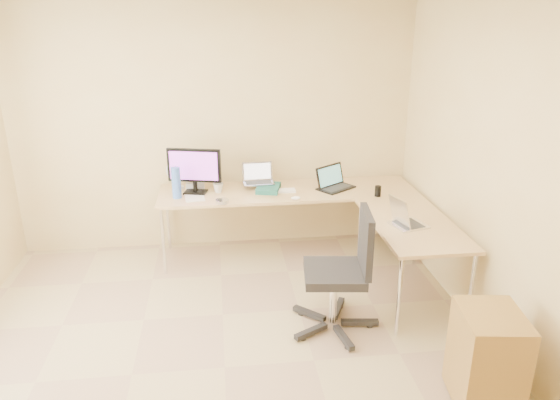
{
  "coord_description": "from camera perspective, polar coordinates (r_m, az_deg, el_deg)",
  "views": [
    {
      "loc": [
        0.01,
        -3.25,
        2.5
      ],
      "look_at": [
        0.55,
        1.1,
        0.9
      ],
      "focal_mm": 33.65,
      "sensor_mm": 36.0,
      "label": 1
    }
  ],
  "objects": [
    {
      "name": "floor",
      "position": [
        4.1,
        -6.03,
        -17.65
      ],
      "size": [
        4.5,
        4.5,
        0.0
      ],
      "primitive_type": "plane",
      "color": "#9E8062",
      "rests_on": "ground"
    },
    {
      "name": "wall_back",
      "position": [
        5.63,
        -7.07,
        7.6
      ],
      "size": [
        4.5,
        0.0,
        4.5
      ],
      "primitive_type": "plane",
      "rotation": [
        1.57,
        0.0,
        0.0
      ],
      "color": "#D9C488",
      "rests_on": "ground"
    },
    {
      "name": "wall_right",
      "position": [
        4.04,
        24.44,
        0.93
      ],
      "size": [
        0.0,
        4.5,
        4.5
      ],
      "primitive_type": "plane",
      "rotation": [
        1.57,
        0.0,
        -1.57
      ],
      "color": "#D9C488",
      "rests_on": "ground"
    },
    {
      "name": "desk_main",
      "position": [
        5.57,
        0.84,
        -2.46
      ],
      "size": [
        2.65,
        0.7,
        0.73
      ],
      "primitive_type": "cube",
      "color": "tan",
      "rests_on": "ground"
    },
    {
      "name": "desk_return",
      "position": [
        4.92,
        13.86,
        -6.29
      ],
      "size": [
        0.7,
        1.3,
        0.73
      ],
      "primitive_type": "cube",
      "color": "tan",
      "rests_on": "ground"
    },
    {
      "name": "monitor",
      "position": [
        5.36,
        -9.29,
        3.14
      ],
      "size": [
        0.57,
        0.3,
        0.47
      ],
      "primitive_type": "cube",
      "rotation": [
        0.0,
        0.0,
        -0.24
      ],
      "color": "black",
      "rests_on": "desk_main"
    },
    {
      "name": "book_stack",
      "position": [
        5.43,
        -1.27,
        1.3
      ],
      "size": [
        0.29,
        0.35,
        0.05
      ],
      "primitive_type": "cube",
      "rotation": [
        0.0,
        0.0,
        -0.25
      ],
      "color": "#195449",
      "rests_on": "desk_main"
    },
    {
      "name": "laptop_center",
      "position": [
        5.47,
        -2.37,
        2.86
      ],
      "size": [
        0.33,
        0.26,
        0.21
      ],
      "primitive_type": "cube",
      "rotation": [
        0.0,
        0.0,
        0.05
      ],
      "color": "#9393AC",
      "rests_on": "desk_main"
    },
    {
      "name": "laptop_black",
      "position": [
        5.48,
        6.13,
        2.41
      ],
      "size": [
        0.47,
        0.45,
        0.24
      ],
      "primitive_type": "cube",
      "rotation": [
        0.0,
        0.0,
        0.62
      ],
      "color": "black",
      "rests_on": "desk_main"
    },
    {
      "name": "keyboard",
      "position": [
        5.39,
        -0.49,
        0.99
      ],
      "size": [
        0.41,
        0.12,
        0.02
      ],
      "primitive_type": "cube",
      "rotation": [
        0.0,
        0.0,
        0.0
      ],
      "color": "white",
      "rests_on": "desk_main"
    },
    {
      "name": "mouse",
      "position": [
        5.17,
        1.73,
        0.21
      ],
      "size": [
        0.1,
        0.07,
        0.03
      ],
      "primitive_type": "ellipsoid",
      "rotation": [
        0.0,
        0.0,
        -0.12
      ],
      "color": "white",
      "rests_on": "desk_main"
    },
    {
      "name": "mug",
      "position": [
        5.4,
        -6.72,
        1.33
      ],
      "size": [
        0.11,
        0.11,
        0.1
      ],
      "primitive_type": "imported",
      "rotation": [
        0.0,
        0.0,
        0.01
      ],
      "color": "silver",
      "rests_on": "desk_main"
    },
    {
      "name": "cd_stack",
      "position": [
        5.11,
        -6.29,
        -0.13
      ],
      "size": [
        0.15,
        0.15,
        0.03
      ],
      "primitive_type": "cylinder",
      "rotation": [
        0.0,
        0.0,
        -0.14
      ],
      "color": "silver",
      "rests_on": "desk_main"
    },
    {
      "name": "water_bottle",
      "position": [
        5.27,
        -11.21,
        1.86
      ],
      "size": [
        0.11,
        0.11,
        0.32
      ],
      "primitive_type": "cylinder",
      "rotation": [
        0.0,
        0.0,
        -0.34
      ],
      "color": "#416ECA",
      "rests_on": "desk_main"
    },
    {
      "name": "papers",
      "position": [
        5.3,
        -9.27,
        0.3
      ],
      "size": [
        0.22,
        0.29,
        0.01
      ],
      "primitive_type": "cube",
      "rotation": [
        0.0,
        0.0,
        0.12
      ],
      "color": "silver",
      "rests_on": "desk_main"
    },
    {
      "name": "white_box",
      "position": [
        5.58,
        -9.22,
        1.66
      ],
      "size": [
        0.2,
        0.15,
        0.07
      ],
      "primitive_type": "cube",
      "rotation": [
        0.0,
        0.0,
        0.06
      ],
      "color": "white",
      "rests_on": "desk_main"
    },
    {
      "name": "desk_fan",
      "position": [
        5.56,
        -11.01,
        2.72
      ],
      "size": [
        0.24,
        0.24,
        0.3
      ],
      "primitive_type": "cylinder",
      "rotation": [
        0.0,
        0.0,
        -0.04
      ],
      "color": "silver",
      "rests_on": "desk_main"
    },
    {
      "name": "black_cup",
      "position": [
        5.34,
        10.59,
        0.96
      ],
      "size": [
        0.07,
        0.07,
        0.11
      ],
      "primitive_type": "cylinder",
      "rotation": [
        0.0,
        0.0,
        -0.14
      ],
      "color": "black",
      "rests_on": "desk_main"
    },
    {
      "name": "laptop_return",
      "position": [
        4.65,
        13.9,
        -1.48
      ],
      "size": [
        0.38,
        0.34,
        0.22
      ],
      "primitive_type": "cube",
      "rotation": [
        0.0,
        0.0,
        1.83
      ],
      "color": "silver",
      "rests_on": "desk_return"
    },
    {
      "name": "office_chair",
      "position": [
        4.28,
        5.91,
        -7.93
      ],
      "size": [
        0.7,
        0.7,
        1.04
      ],
      "primitive_type": "cube",
      "rotation": [
        0.0,
        0.0,
        -0.12
      ],
      "color": "black",
      "rests_on": "ground"
    },
    {
      "name": "cabinet",
      "position": [
        3.81,
        21.54,
        -15.71
      ],
      "size": [
        0.45,
        0.53,
        0.66
      ],
      "primitive_type": "cube",
      "rotation": [
        0.0,
        0.0,
        -0.14
      ],
      "color": "brown",
      "rests_on": "ground"
    }
  ]
}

